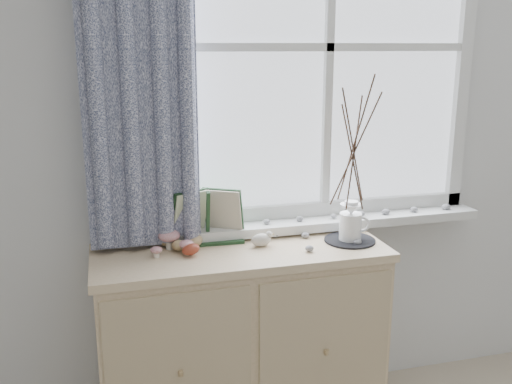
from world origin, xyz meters
TOP-DOWN VIEW (x-y plane):
  - sideboard at (-0.15, 1.75)m, footprint 1.20×0.45m
  - botanical_book at (-0.27, 1.84)m, footprint 0.35×0.14m
  - toadstool_cluster at (-0.43, 1.81)m, footprint 0.17×0.15m
  - wooden_eggs at (-0.38, 1.80)m, footprint 0.17×0.17m
  - songbird_figurine at (-0.06, 1.77)m, footprint 0.12×0.06m
  - crocheted_doily at (0.32, 1.73)m, footprint 0.22×0.22m
  - twig_pitcher at (0.32, 1.73)m, footprint 0.32×0.32m
  - sideboard_pebbles at (0.15, 1.75)m, footprint 0.33×0.23m

SIDE VIEW (x-z plane):
  - sideboard at x=-0.15m, z-range 0.00..0.85m
  - crocheted_doily at x=0.32m, z-range 0.85..0.86m
  - sideboard_pebbles at x=0.15m, z-range 0.85..0.87m
  - wooden_eggs at x=-0.38m, z-range 0.84..0.91m
  - songbird_figurine at x=-0.06m, z-range 0.85..0.91m
  - toadstool_cluster at x=-0.43m, z-range 0.86..0.94m
  - botanical_book at x=-0.27m, z-range 0.85..1.09m
  - twig_pitcher at x=0.32m, z-range 0.90..1.62m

